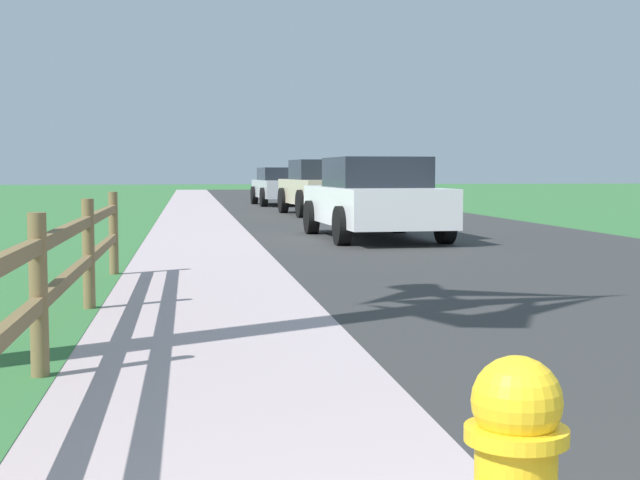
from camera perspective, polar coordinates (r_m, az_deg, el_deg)
name	(u,v)px	position (r m, az deg, el deg)	size (l,w,h in m)	color
ground_plane	(231,215)	(25.79, -5.65, 1.60)	(120.00, 120.00, 0.00)	#346E38
road_asphalt	(340,211)	(28.16, 1.30, 1.86)	(7.00, 66.00, 0.01)	#333333
curb_concrete	(129,212)	(27.82, -12.03, 1.74)	(6.00, 66.00, 0.01)	#B4A0A3
grass_verge	(78,212)	(27.96, -15.10, 1.70)	(5.00, 66.00, 0.00)	#346E38
rail_fence	(38,281)	(5.63, -17.42, -2.51)	(0.11, 11.00, 0.99)	brown
parked_suv_white	(374,198)	(16.54, 3.44, 2.65)	(2.18, 4.65, 1.49)	white
parked_car_beige	(323,187)	(25.56, 0.19, 3.35)	(2.28, 4.61, 1.56)	#C6B793
parked_car_silver	(284,186)	(32.95, -2.31, 3.47)	(2.26, 4.31, 1.37)	#B7BABF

